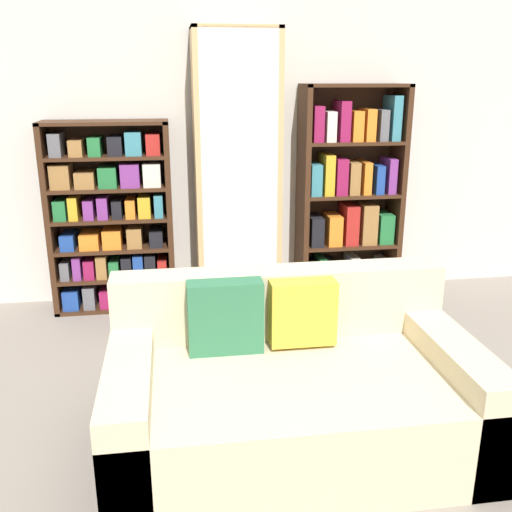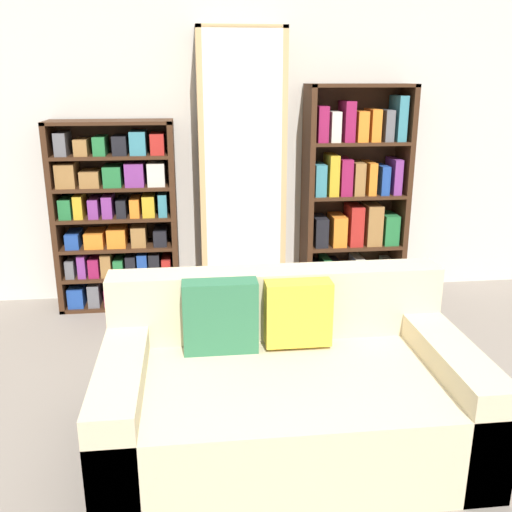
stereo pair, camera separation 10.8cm
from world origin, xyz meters
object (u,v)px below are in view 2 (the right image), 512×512
Objects in this scene: display_cabinet at (241,174)px; couch at (286,391)px; bookshelf_right at (354,200)px; wine_bottle at (328,299)px; bookshelf_left at (117,220)px.

couch is at bearing -88.85° from display_cabinet.
bookshelf_right is (0.88, 0.02, -0.22)m from display_cabinet.
display_cabinet is 5.77× the size of wine_bottle.
bookshelf_left is at bearing 117.35° from couch.
bookshelf_right reaches higher than wine_bottle.
display_cabinet is (0.93, -0.02, 0.33)m from bookshelf_left.
wine_bottle is (0.55, 1.43, -0.13)m from couch.
bookshelf_left is 0.99m from display_cabinet.
bookshelf_right is at bearing 1.05° from display_cabinet.
bookshelf_right is (0.84, 1.87, 0.51)m from couch.
display_cabinet is at bearing -0.96° from bookshelf_left.
bookshelf_left is 1.81m from bookshelf_right.
bookshelf_left reaches higher than couch.
bookshelf_left is 0.69× the size of display_cabinet.
couch is at bearing -111.21° from wine_bottle.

